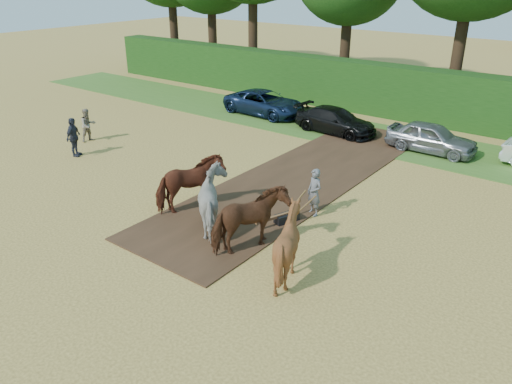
{
  "coord_description": "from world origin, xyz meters",
  "views": [
    {
      "loc": [
        11.9,
        -9.85,
        8.16
      ],
      "look_at": [
        2.75,
        2.11,
        1.4
      ],
      "focal_mm": 35.0,
      "sensor_mm": 36.0,
      "label": 1
    }
  ],
  "objects": [
    {
      "name": "earth_strip",
      "position": [
        1.5,
        7.0,
        0.03
      ],
      "size": [
        4.5,
        17.0,
        0.05
      ],
      "primitive_type": "cube",
      "color": "#472D1C",
      "rests_on": "ground"
    },
    {
      "name": "hedgerow",
      "position": [
        0.0,
        18.5,
        1.5
      ],
      "size": [
        46.0,
        1.6,
        3.0
      ],
      "primitive_type": "cube",
      "color": "#14380F",
      "rests_on": "ground"
    },
    {
      "name": "plough_team",
      "position": [
        2.63,
        1.17,
        1.04
      ],
      "size": [
        7.28,
        5.34,
        2.09
      ],
      "color": "#602818",
      "rests_on": "ground"
    },
    {
      "name": "ground",
      "position": [
        0.0,
        0.0,
        0.0
      ],
      "size": [
        120.0,
        120.0,
        0.0
      ],
      "primitive_type": "plane",
      "color": "gold",
      "rests_on": "ground"
    },
    {
      "name": "grass_verge",
      "position": [
        0.0,
        14.0,
        0.01
      ],
      "size": [
        50.0,
        5.0,
        0.03
      ],
      "primitive_type": "cube",
      "color": "#38601E",
      "rests_on": "ground"
    },
    {
      "name": "parked_cars",
      "position": [
        4.46,
        14.05,
        0.71
      ],
      "size": [
        26.07,
        3.4,
        1.45
      ],
      "color": "#162647",
      "rests_on": "ground"
    },
    {
      "name": "spectator_near",
      "position": [
        -9.9,
        4.5,
        0.85
      ],
      "size": [
        0.74,
        0.89,
        1.7
      ],
      "primitive_type": "imported",
      "rotation": [
        0.0,
        0.0,
        1.45
      ],
      "color": "#A0927E",
      "rests_on": "ground"
    },
    {
      "name": "spectator_far",
      "position": [
        -8.51,
        2.72,
        0.93
      ],
      "size": [
        0.89,
        1.17,
        1.85
      ],
      "primitive_type": "imported",
      "rotation": [
        0.0,
        0.0,
        2.03
      ],
      "color": "#282B35",
      "rests_on": "ground"
    }
  ]
}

